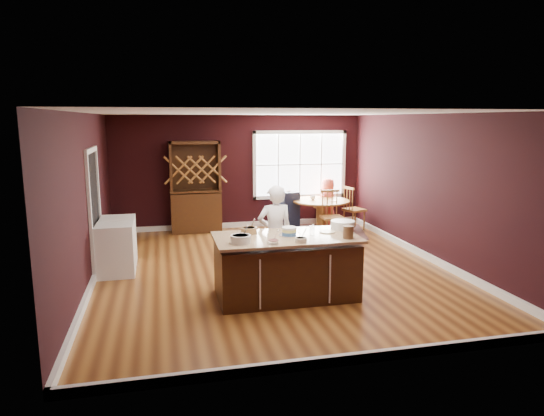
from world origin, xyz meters
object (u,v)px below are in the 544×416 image
Objects in this scene: chair_south at (332,215)px; high_chair at (289,210)px; seated_woman at (328,202)px; kitchen_island at (286,268)px; dryer at (119,241)px; baker at (275,233)px; washer at (116,250)px; toddler at (286,196)px; dining_table at (321,209)px; chair_north at (323,205)px; chair_east at (354,208)px; layer_cake at (289,231)px; hutch at (195,187)px.

chair_south is 1.12× the size of high_chair.
kitchen_island is at bearing 23.44° from seated_woman.
dryer is (-4.75, -2.15, -0.16)m from seated_woman.
seated_woman reaches higher than high_chair.
dryer is (-2.55, 1.50, -0.35)m from baker.
toddler is at bearing 35.72° from washer.
baker is (0.02, 0.76, 0.35)m from kitchen_island.
dining_table is at bearing -30.97° from high_chair.
chair_north is 0.79× the size of seated_woman.
toddler is (-0.05, 0.08, 0.32)m from high_chair.
chair_north is 5.35m from dryer.
washer is (-5.25, -2.33, -0.09)m from chair_east.
dryer is (-2.59, 2.23, -0.55)m from layer_cake.
seated_woman reaches higher than chair_east.
toddler is (-1.11, -0.16, 0.21)m from seated_woman.
chair_south reaches higher than washer.
high_chair is 3.75× the size of toddler.
chair_east is at bearing -131.46° from baker.
seated_woman reaches higher than layer_cake.
toddler is at bearing 75.31° from kitchen_island.
chair_north is at bearing 65.48° from layer_cake.
washer is (-3.70, -2.54, -0.05)m from high_chair.
baker is at bearing 123.89° from chair_east.
chair_east reaches higher than layer_cake.
chair_south is at bearing -65.65° from high_chair.
chair_east is 0.68m from seated_woman.
chair_south is at bearing 18.92° from washer.
layer_cake is at bearing -115.08° from dining_table.
layer_cake is 5.21m from chair_north.
dining_table is 0.87m from toddler.
chair_east is 1.66m from toddler.
toddler is (-0.75, 1.11, 0.27)m from chair_south.
chair_south is at bearing 65.89° from chair_north.
chair_east is 0.88× the size of seated_woman.
toddler is (1.09, 3.48, 0.03)m from baker.
dryer is at bearing -159.64° from dining_table.
chair_south is 1.16× the size of chair_north.
hutch is (-2.08, 0.32, 0.24)m from toddler.
seated_woman is 1.37× the size of dryer.
hutch reaches higher than layer_cake.
washer is 0.64m from dryer.
washer is at bearing -144.28° from toddler.
chair_east is (0.86, 0.06, -0.01)m from dining_table.
toddler is (-0.75, 0.35, 0.28)m from dining_table.
layer_cake is 3.46m from dryer.
dining_table is 1.20× the size of chair_south.
chair_south is 3.21m from hutch.
dining_table is 0.62× the size of hutch.
layer_cake reaches higher than dining_table.
washer is at bearing -117.99° from hutch.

